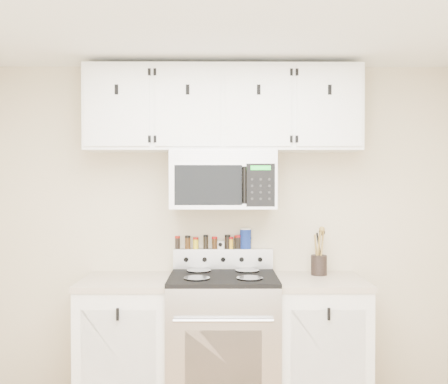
# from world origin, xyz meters

# --- Properties ---
(back_wall) EXTENTS (3.50, 0.01, 2.50)m
(back_wall) POSITION_xyz_m (0.00, 1.75, 1.25)
(back_wall) COLOR beige
(back_wall) RESTS_ON floor
(range) EXTENTS (0.76, 0.65, 1.10)m
(range) POSITION_xyz_m (0.00, 1.43, 0.49)
(range) COLOR #B7B7BA
(range) RESTS_ON floor
(base_cabinet_left) EXTENTS (0.64, 0.62, 0.92)m
(base_cabinet_left) POSITION_xyz_m (-0.69, 1.45, 0.46)
(base_cabinet_left) COLOR white
(base_cabinet_left) RESTS_ON floor
(base_cabinet_right) EXTENTS (0.64, 0.62, 0.92)m
(base_cabinet_right) POSITION_xyz_m (0.69, 1.45, 0.46)
(base_cabinet_right) COLOR white
(base_cabinet_right) RESTS_ON floor
(microwave) EXTENTS (0.76, 0.44, 0.42)m
(microwave) POSITION_xyz_m (0.00, 1.55, 1.63)
(microwave) COLOR #9E9EA3
(microwave) RESTS_ON back_wall
(upper_cabinets) EXTENTS (2.00, 0.35, 0.62)m
(upper_cabinets) POSITION_xyz_m (-0.00, 1.58, 2.15)
(upper_cabinets) COLOR white
(upper_cabinets) RESTS_ON back_wall
(utensil_crock) EXTENTS (0.12, 0.12, 0.34)m
(utensil_crock) POSITION_xyz_m (0.71, 1.59, 1.01)
(utensil_crock) COLOR black
(utensil_crock) RESTS_ON base_cabinet_right
(kitchen_timer) EXTENTS (0.06, 0.06, 0.06)m
(kitchen_timer) POSITION_xyz_m (-0.02, 1.71, 1.13)
(kitchen_timer) COLOR silver
(kitchen_timer) RESTS_ON range
(salt_canister) EXTENTS (0.09, 0.09, 0.16)m
(salt_canister) POSITION_xyz_m (0.17, 1.71, 1.18)
(salt_canister) COLOR navy
(salt_canister) RESTS_ON range
(spice_jar_0) EXTENTS (0.04, 0.04, 0.10)m
(spice_jar_0) POSITION_xyz_m (-0.35, 1.71, 1.15)
(spice_jar_0) COLOR black
(spice_jar_0) RESTS_ON range
(spice_jar_1) EXTENTS (0.04, 0.04, 0.10)m
(spice_jar_1) POSITION_xyz_m (-0.27, 1.71, 1.15)
(spice_jar_1) COLOR #40270F
(spice_jar_1) RESTS_ON range
(spice_jar_2) EXTENTS (0.04, 0.04, 0.09)m
(spice_jar_2) POSITION_xyz_m (-0.21, 1.71, 1.14)
(spice_jar_2) COLOR yellow
(spice_jar_2) RESTS_ON range
(spice_jar_3) EXTENTS (0.04, 0.04, 0.11)m
(spice_jar_3) POSITION_xyz_m (-0.13, 1.71, 1.15)
(spice_jar_3) COLOR black
(spice_jar_3) RESTS_ON range
(spice_jar_4) EXTENTS (0.04, 0.04, 0.09)m
(spice_jar_4) POSITION_xyz_m (-0.06, 1.71, 1.15)
(spice_jar_4) COLOR #3C240E
(spice_jar_4) RESTS_ON range
(spice_jar_5) EXTENTS (0.04, 0.04, 0.11)m
(spice_jar_5) POSITION_xyz_m (0.03, 1.71, 1.15)
(spice_jar_5) COLOR black
(spice_jar_5) RESTS_ON range
(spice_jar_6) EXTENTS (0.04, 0.04, 0.09)m
(spice_jar_6) POSITION_xyz_m (0.06, 1.71, 1.15)
(spice_jar_6) COLOR gold
(spice_jar_6) RESTS_ON range
(spice_jar_7) EXTENTS (0.04, 0.04, 0.10)m
(spice_jar_7) POSITION_xyz_m (0.11, 1.71, 1.15)
(spice_jar_7) COLOR black
(spice_jar_7) RESTS_ON range
(spice_jar_8) EXTENTS (0.04, 0.04, 0.11)m
(spice_jar_8) POSITION_xyz_m (0.12, 1.71, 1.15)
(spice_jar_8) COLOR black
(spice_jar_8) RESTS_ON range
(spice_jar_9) EXTENTS (0.04, 0.04, 0.11)m
(spice_jar_9) POSITION_xyz_m (0.14, 1.71, 1.15)
(spice_jar_9) COLOR #432F10
(spice_jar_9) RESTS_ON range
(spice_jar_10) EXTENTS (0.04, 0.04, 0.09)m
(spice_jar_10) POSITION_xyz_m (0.20, 1.71, 1.15)
(spice_jar_10) COLOR gold
(spice_jar_10) RESTS_ON range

